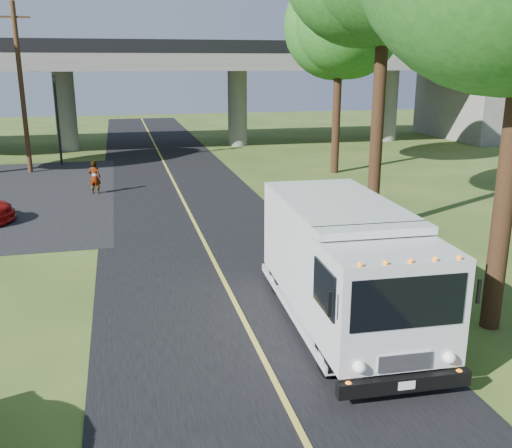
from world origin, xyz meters
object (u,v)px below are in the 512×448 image
object	(u,v)px
utility_pole	(22,88)
step_van	(345,262)
pedestrian	(95,177)
traffic_signal	(57,111)
tree_right_far	(345,15)

from	to	relation	value
utility_pole	step_van	distance (m)	24.33
utility_pole	pedestrian	size ratio (longest dim) A/B	5.76
traffic_signal	utility_pole	world-z (taller)	utility_pole
step_van	pedestrian	distance (m)	16.75
traffic_signal	pedestrian	size ratio (longest dim) A/B	3.33
traffic_signal	step_van	distance (m)	25.51
utility_pole	step_van	xyz separation A→B (m)	(9.70, -22.10, -3.06)
tree_right_far	pedestrian	size ratio (longest dim) A/B	7.03
traffic_signal	utility_pole	bearing A→B (deg)	-126.87
traffic_signal	step_van	xyz separation A→B (m)	(8.20, -24.10, -1.67)
step_van	pedestrian	size ratio (longest dim) A/B	4.36
utility_pole	step_van	bearing A→B (deg)	-66.29
utility_pole	tree_right_far	bearing A→B (deg)	-14.00
traffic_signal	step_van	bearing A→B (deg)	-71.20
utility_pole	tree_right_far	distance (m)	17.61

